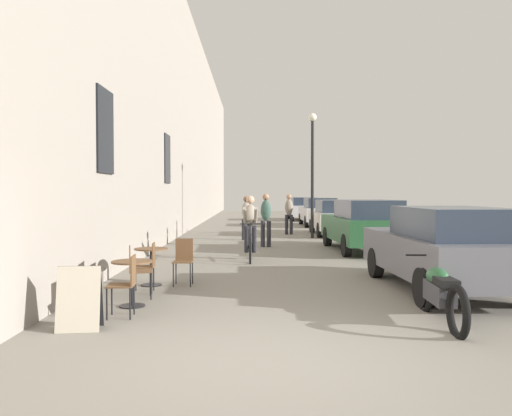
{
  "coord_description": "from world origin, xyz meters",
  "views": [
    {
      "loc": [
        -0.22,
        -5.38,
        1.79
      ],
      "look_at": [
        -0.06,
        17.55,
        1.1
      ],
      "focal_mm": 36.01,
      "sensor_mm": 36.0,
      "label": 1
    }
  ],
  "objects_px": {
    "cafe_table_near": "(132,274)",
    "cyclist_on_bicycle": "(250,230)",
    "parked_car_fourth": "(319,211)",
    "cafe_chair_mid_toward_wall": "(184,258)",
    "sandwich_board_sign": "(80,298)",
    "street_lamp": "(312,159)",
    "pedestrian_far": "(289,212)",
    "parked_motorcycle": "(440,293)",
    "pedestrian_near": "(266,217)",
    "cafe_chair_mid_toward_street": "(148,264)",
    "cafe_chair_near_toward_street": "(126,281)",
    "parked_car_third": "(335,217)",
    "cafe_chair_near_toward_wall": "(136,268)",
    "pedestrian_mid": "(246,215)",
    "parked_car_fifth": "(303,208)",
    "parked_car_nearest": "(443,247)",
    "parked_car_second": "(364,225)",
    "cafe_table_mid": "(151,259)"
  },
  "relations": [
    {
      "from": "cafe_chair_near_toward_wall",
      "to": "cafe_table_near",
      "type": "bearing_deg",
      "value": -83.14
    },
    {
      "from": "street_lamp",
      "to": "cafe_table_near",
      "type": "bearing_deg",
      "value": -109.34
    },
    {
      "from": "cafe_chair_near_toward_wall",
      "to": "parked_car_third",
      "type": "relative_size",
      "value": 0.21
    },
    {
      "from": "cafe_table_mid",
      "to": "street_lamp",
      "type": "relative_size",
      "value": 0.15
    },
    {
      "from": "sandwich_board_sign",
      "to": "street_lamp",
      "type": "relative_size",
      "value": 0.17
    },
    {
      "from": "cafe_table_mid",
      "to": "cafe_chair_mid_toward_wall",
      "type": "bearing_deg",
      "value": 7.04
    },
    {
      "from": "cafe_chair_near_toward_wall",
      "to": "parked_car_fourth",
      "type": "distance_m",
      "value": 19.59
    },
    {
      "from": "cafe_chair_mid_toward_wall",
      "to": "parked_car_second",
      "type": "xyz_separation_m",
      "value": [
        4.75,
        5.66,
        0.3
      ]
    },
    {
      "from": "cafe_table_mid",
      "to": "cyclist_on_bicycle",
      "type": "distance_m",
      "value": 4.15
    },
    {
      "from": "cyclist_on_bicycle",
      "to": "cafe_chair_mid_toward_wall",
      "type": "bearing_deg",
      "value": -109.57
    },
    {
      "from": "parked_car_second",
      "to": "parked_car_third",
      "type": "relative_size",
      "value": 1.07
    },
    {
      "from": "sandwich_board_sign",
      "to": "street_lamp",
      "type": "xyz_separation_m",
      "value": [
        4.62,
        13.46,
        2.69
      ]
    },
    {
      "from": "pedestrian_far",
      "to": "parked_motorcycle",
      "type": "bearing_deg",
      "value": -86.04
    },
    {
      "from": "cafe_chair_near_toward_street",
      "to": "pedestrian_near",
      "type": "xyz_separation_m",
      "value": [
        2.26,
        9.53,
        0.47
      ]
    },
    {
      "from": "cafe_chair_mid_toward_wall",
      "to": "parked_car_third",
      "type": "distance_m",
      "value": 12.56
    },
    {
      "from": "parked_car_second",
      "to": "parked_car_nearest",
      "type": "bearing_deg",
      "value": -89.49
    },
    {
      "from": "cafe_chair_near_toward_street",
      "to": "street_lamp",
      "type": "xyz_separation_m",
      "value": [
        4.17,
        12.8,
        2.59
      ]
    },
    {
      "from": "pedestrian_near",
      "to": "street_lamp",
      "type": "bearing_deg",
      "value": 59.67
    },
    {
      "from": "pedestrian_far",
      "to": "cafe_chair_near_toward_street",
      "type": "bearing_deg",
      "value": -103.07
    },
    {
      "from": "cafe_table_mid",
      "to": "pedestrian_mid",
      "type": "bearing_deg",
      "value": 79.69
    },
    {
      "from": "cafe_chair_mid_toward_street",
      "to": "sandwich_board_sign",
      "type": "distance_m",
      "value": 2.53
    },
    {
      "from": "cafe_chair_mid_toward_street",
      "to": "parked_car_third",
      "type": "height_order",
      "value": "parked_car_third"
    },
    {
      "from": "cafe_chair_near_toward_street",
      "to": "parked_car_nearest",
      "type": "bearing_deg",
      "value": 19.91
    },
    {
      "from": "cafe_table_mid",
      "to": "parked_car_second",
      "type": "bearing_deg",
      "value": 46.92
    },
    {
      "from": "parked_car_second",
      "to": "parked_car_fifth",
      "type": "relative_size",
      "value": 1.07
    },
    {
      "from": "pedestrian_near",
      "to": "pedestrian_far",
      "type": "distance_m",
      "value": 5.16
    },
    {
      "from": "cafe_table_near",
      "to": "pedestrian_mid",
      "type": "relative_size",
      "value": 0.44
    },
    {
      "from": "cafe_table_mid",
      "to": "parked_motorcycle",
      "type": "bearing_deg",
      "value": -31.84
    },
    {
      "from": "cafe_table_near",
      "to": "cyclist_on_bicycle",
      "type": "xyz_separation_m",
      "value": [
        1.84,
        5.51,
        0.29
      ]
    },
    {
      "from": "cyclist_on_bicycle",
      "to": "parked_car_third",
      "type": "distance_m",
      "value": 8.74
    },
    {
      "from": "cafe_chair_mid_toward_street",
      "to": "parked_car_fifth",
      "type": "height_order",
      "value": "parked_car_fifth"
    },
    {
      "from": "cafe_table_mid",
      "to": "street_lamp",
      "type": "xyz_separation_m",
      "value": [
        4.31,
        10.28,
        2.59
      ]
    },
    {
      "from": "sandwich_board_sign",
      "to": "parked_motorcycle",
      "type": "xyz_separation_m",
      "value": [
        4.85,
        0.36,
        -0.01
      ]
    },
    {
      "from": "parked_car_nearest",
      "to": "parked_motorcycle",
      "type": "relative_size",
      "value": 2.03
    },
    {
      "from": "sandwich_board_sign",
      "to": "parked_car_third",
      "type": "height_order",
      "value": "parked_car_third"
    },
    {
      "from": "cafe_chair_near_toward_street",
      "to": "sandwich_board_sign",
      "type": "relative_size",
      "value": 1.07
    },
    {
      "from": "parked_car_third",
      "to": "cafe_chair_mid_toward_wall",
      "type": "bearing_deg",
      "value": -112.49
    },
    {
      "from": "pedestrian_mid",
      "to": "parked_car_second",
      "type": "distance_m",
      "value": 5.21
    },
    {
      "from": "sandwich_board_sign",
      "to": "parked_car_fourth",
      "type": "relative_size",
      "value": 0.2
    },
    {
      "from": "parked_car_third",
      "to": "parked_car_fifth",
      "type": "distance_m",
      "value": 11.73
    },
    {
      "from": "parked_car_nearest",
      "to": "parked_car_third",
      "type": "bearing_deg",
      "value": 89.99
    },
    {
      "from": "cyclist_on_bicycle",
      "to": "parked_motorcycle",
      "type": "distance_m",
      "value": 7.04
    },
    {
      "from": "cafe_table_mid",
      "to": "parked_motorcycle",
      "type": "distance_m",
      "value": 5.35
    },
    {
      "from": "cafe_chair_near_toward_street",
      "to": "pedestrian_far",
      "type": "height_order",
      "value": "pedestrian_far"
    },
    {
      "from": "sandwich_board_sign",
      "to": "parked_car_fourth",
      "type": "height_order",
      "value": "parked_car_fourth"
    },
    {
      "from": "cafe_chair_near_toward_wall",
      "to": "cafe_chair_mid_toward_street",
      "type": "distance_m",
      "value": 0.54
    },
    {
      "from": "parked_car_third",
      "to": "parked_car_second",
      "type": "bearing_deg",
      "value": -90.56
    },
    {
      "from": "pedestrian_far",
      "to": "street_lamp",
      "type": "relative_size",
      "value": 0.35
    },
    {
      "from": "pedestrian_near",
      "to": "pedestrian_mid",
      "type": "relative_size",
      "value": 1.07
    },
    {
      "from": "parked_car_fourth",
      "to": "cyclist_on_bicycle",
      "type": "bearing_deg",
      "value": -104.6
    }
  ]
}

